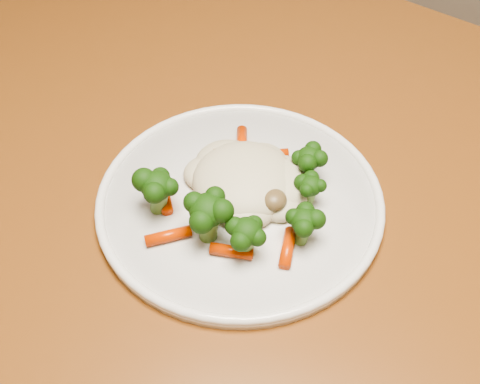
{
  "coord_description": "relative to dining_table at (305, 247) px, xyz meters",
  "views": [
    {
      "loc": [
        0.21,
        -0.46,
        1.23
      ],
      "look_at": [
        0.06,
        -0.06,
        0.77
      ],
      "focal_mm": 45.0,
      "sensor_mm": 36.0,
      "label": 1
    }
  ],
  "objects": [
    {
      "name": "dining_table",
      "position": [
        0.0,
        0.0,
        0.0
      ],
      "size": [
        1.49,
        1.2,
        0.75
      ],
      "rotation": [
        0.0,
        0.0,
        -0.29
      ],
      "color": "brown",
      "rests_on": "ground"
    },
    {
      "name": "plate",
      "position": [
        -0.07,
        -0.04,
        0.1
      ],
      "size": [
        0.3,
        0.3,
        0.01
      ],
      "primitive_type": "cylinder",
      "color": "white",
      "rests_on": "dining_table"
    },
    {
      "name": "meal",
      "position": [
        -0.07,
        -0.04,
        0.12
      ],
      "size": [
        0.2,
        0.19,
        0.05
      ],
      "color": "beige",
      "rests_on": "plate"
    }
  ]
}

